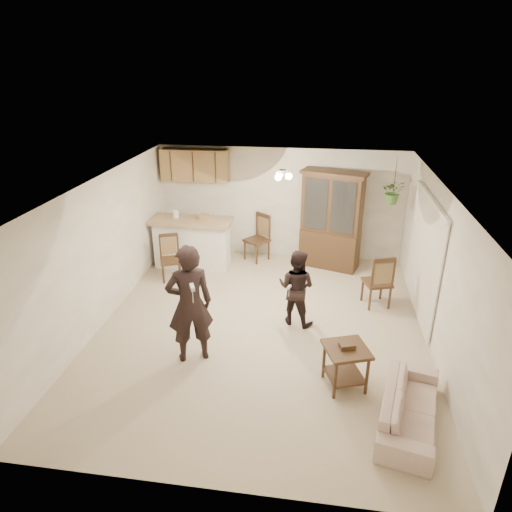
# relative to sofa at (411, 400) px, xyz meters

# --- Properties ---
(floor) EXTENTS (6.50, 6.50, 0.00)m
(floor) POSITION_rel_sofa_xyz_m (-2.15, 1.93, -0.37)
(floor) COLOR #C7B497
(floor) RESTS_ON ground
(ceiling) EXTENTS (5.50, 6.50, 0.02)m
(ceiling) POSITION_rel_sofa_xyz_m (-2.15, 1.93, 2.13)
(ceiling) COLOR silver
(ceiling) RESTS_ON wall_back
(wall_back) EXTENTS (5.50, 0.02, 2.50)m
(wall_back) POSITION_rel_sofa_xyz_m (-2.15, 5.18, 0.88)
(wall_back) COLOR white
(wall_back) RESTS_ON ground
(wall_front) EXTENTS (5.50, 0.02, 2.50)m
(wall_front) POSITION_rel_sofa_xyz_m (-2.15, -1.32, 0.88)
(wall_front) COLOR white
(wall_front) RESTS_ON ground
(wall_left) EXTENTS (0.02, 6.50, 2.50)m
(wall_left) POSITION_rel_sofa_xyz_m (-4.90, 1.93, 0.88)
(wall_left) COLOR white
(wall_left) RESTS_ON ground
(wall_right) EXTENTS (0.02, 6.50, 2.50)m
(wall_right) POSITION_rel_sofa_xyz_m (0.60, 1.93, 0.88)
(wall_right) COLOR white
(wall_right) RESTS_ON ground
(breakfast_bar) EXTENTS (1.60, 0.55, 1.00)m
(breakfast_bar) POSITION_rel_sofa_xyz_m (-4.00, 4.28, 0.13)
(breakfast_bar) COLOR white
(breakfast_bar) RESTS_ON floor
(bar_top) EXTENTS (1.75, 0.70, 0.08)m
(bar_top) POSITION_rel_sofa_xyz_m (-4.00, 4.28, 0.68)
(bar_top) COLOR tan
(bar_top) RESTS_ON breakfast_bar
(upper_cabinets) EXTENTS (1.50, 0.34, 0.70)m
(upper_cabinets) POSITION_rel_sofa_xyz_m (-4.05, 5.00, 1.73)
(upper_cabinets) COLOR olive
(upper_cabinets) RESTS_ON wall_back
(vertical_blinds) EXTENTS (0.06, 2.30, 2.10)m
(vertical_blinds) POSITION_rel_sofa_xyz_m (0.56, 2.83, 0.73)
(vertical_blinds) COLOR beige
(vertical_blinds) RESTS_ON wall_right
(ceiling_fixture) EXTENTS (0.36, 0.36, 0.20)m
(ceiling_fixture) POSITION_rel_sofa_xyz_m (-1.95, 3.13, 2.03)
(ceiling_fixture) COLOR #FCE1BD
(ceiling_fixture) RESTS_ON ceiling
(hanging_plant) EXTENTS (0.43, 0.37, 0.48)m
(hanging_plant) POSITION_rel_sofa_xyz_m (0.15, 4.33, 1.48)
(hanging_plant) COLOR #386227
(hanging_plant) RESTS_ON ceiling
(plant_cord) EXTENTS (0.01, 0.01, 0.65)m
(plant_cord) POSITION_rel_sofa_xyz_m (0.15, 4.33, 1.81)
(plant_cord) COLOR black
(plant_cord) RESTS_ON ceiling
(sofa) EXTENTS (1.14, 1.99, 0.73)m
(sofa) POSITION_rel_sofa_xyz_m (0.00, 0.00, 0.00)
(sofa) COLOR beige
(sofa) RESTS_ON floor
(adult) EXTENTS (0.78, 0.66, 1.80)m
(adult) POSITION_rel_sofa_xyz_m (-3.09, 0.95, 0.53)
(adult) COLOR black
(adult) RESTS_ON floor
(child) EXTENTS (0.79, 0.70, 1.35)m
(child) POSITION_rel_sofa_xyz_m (-1.59, 2.22, 0.31)
(child) COLOR black
(child) RESTS_ON floor
(china_hutch) EXTENTS (1.45, 0.91, 2.14)m
(china_hutch) POSITION_rel_sofa_xyz_m (-1.01, 4.70, 0.69)
(china_hutch) COLOR #331D12
(china_hutch) RESTS_ON floor
(side_table) EXTENTS (0.73, 0.73, 0.70)m
(side_table) POSITION_rel_sofa_xyz_m (-0.79, 0.62, -0.04)
(side_table) COLOR #331D12
(side_table) RESTS_ON floor
(chair_bar) EXTENTS (0.55, 0.55, 0.95)m
(chair_bar) POSITION_rel_sofa_xyz_m (-4.27, 3.55, -0.10)
(chair_bar) COLOR #331D12
(chair_bar) RESTS_ON floor
(chair_hutch_left) EXTENTS (0.66, 0.66, 1.06)m
(chair_hutch_left) POSITION_rel_sofa_xyz_m (-2.64, 4.80, -0.07)
(chair_hutch_left) COLOR #331D12
(chair_hutch_left) RESTS_ON floor
(chair_hutch_right) EXTENTS (0.58, 0.58, 1.04)m
(chair_hutch_right) POSITION_rel_sofa_xyz_m (-0.14, 3.05, -0.07)
(chair_hutch_right) COLOR #331D12
(chair_hutch_right) RESTS_ON floor
(controller_adult) EXTENTS (0.11, 0.17, 0.05)m
(controller_adult) POSITION_rel_sofa_xyz_m (-2.90, 0.55, 1.08)
(controller_adult) COLOR silver
(controller_adult) RESTS_ON adult
(controller_child) EXTENTS (0.07, 0.12, 0.04)m
(controller_child) POSITION_rel_sofa_xyz_m (-1.69, 1.92, 0.47)
(controller_child) COLOR silver
(controller_child) RESTS_ON child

